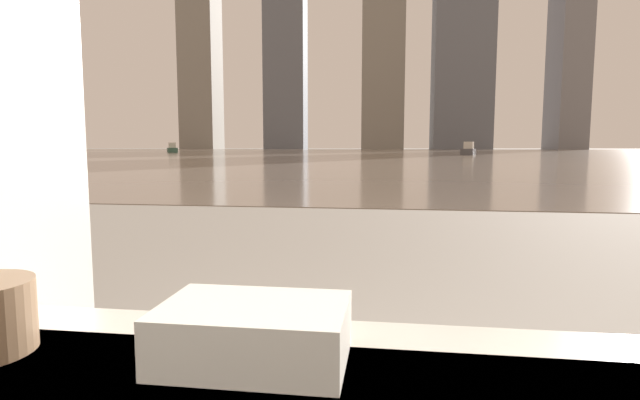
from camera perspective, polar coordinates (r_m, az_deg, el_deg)
The scene contains 11 objects.
towel_stack at distance 0.72m, azimuth -7.57°, elevation -14.79°, with size 0.26×0.17×0.08m.
harbor_water at distance 61.81m, azimuth 7.99°, elevation 5.39°, with size 180.00×110.00×0.01m.
harbor_boat_0 at distance 48.23m, azimuth 16.63°, elevation 5.47°, with size 1.90×3.39×1.20m.
harbor_boat_3 at distance 57.65m, azimuth -28.98°, elevation 5.11°, with size 1.64×3.82×1.39m.
harbor_boat_4 at distance 65.37m, azimuth -16.53°, elevation 5.62°, with size 2.52×3.40×1.22m.
harbor_boat_5 at distance 47.54m, azimuth -28.53°, elevation 5.08°, with size 1.72×3.99×1.45m.
skyline_tower_0 at distance 130.29m, azimuth -13.64°, elevation 20.06°, with size 8.41×8.38×64.72m.
skyline_tower_1 at distance 121.98m, azimuth -3.97°, elevation 15.42°, with size 9.52×6.48×40.67m.
skyline_tower_2 at distance 121.70m, azimuth 7.37°, elevation 20.70°, with size 9.59×6.46×62.70m.
skyline_tower_3 at distance 121.37m, azimuth 15.98°, elevation 17.82°, with size 12.59×12.67×51.38m.
skyline_tower_4 at distance 127.00m, azimuth 26.74°, elevation 18.54°, with size 6.11×12.27×58.61m.
Camera 1 is at (0.14, 0.20, 0.87)m, focal length 28.00 mm.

